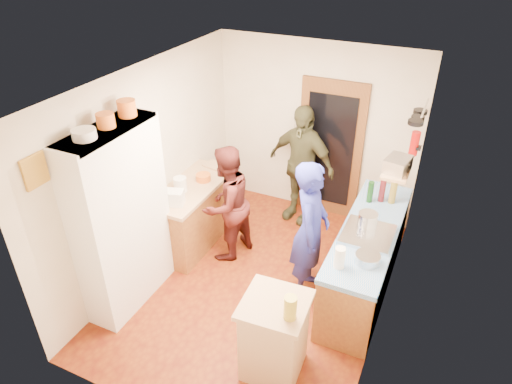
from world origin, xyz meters
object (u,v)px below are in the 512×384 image
Objects in this scene: hutch_body at (122,220)px; right_counter_base at (366,260)px; person_hob at (313,232)px; person_back at (301,165)px; person_left at (230,203)px; island_base at (274,338)px.

hutch_body is 1.00× the size of right_counter_base.
person_hob is 1.60m from person_back.
hutch_body is 1.38× the size of person_left.
person_hob is at bearing -150.02° from right_counter_base.
right_counter_base is at bearing 107.76° from person_left.
person_back is at bearing 62.73° from hutch_body.
right_counter_base is 0.82m from person_hob.
hutch_body is 2.72m from person_back.
island_base is at bearing -8.01° from hutch_body.
person_back is (-0.72, 2.69, 0.48)m from island_base.
person_back reaches higher than person_hob.
hutch_body is 2.09m from island_base.
person_left is at bearing 130.00° from island_base.
person_hob is 0.97× the size of person_back.
person_hob is at bearing -52.55° from person_back.
hutch_body is at bearing 171.99° from island_base.
person_left is (-1.21, 0.26, -0.08)m from person_hob.
person_back is at bearing 138.48° from right_counter_base.
hutch_body is at bearing -104.47° from person_back.
person_hob is at bearing 26.68° from hutch_body.
hutch_body is at bearing -14.85° from person_left.
person_hob reaches higher than island_base.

